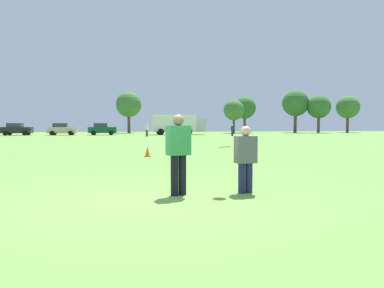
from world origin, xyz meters
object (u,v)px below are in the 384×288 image
player_defender (246,156)px  bystander_sideline_watcher (147,129)px  parked_car_near_left (17,129)px  bystander_far_jogger (232,129)px  player_thrower (178,150)px  box_truck (178,124)px  traffic_cone (148,152)px  parked_car_mid_left (62,129)px  parked_car_center (102,129)px  frisbee (224,147)px

player_defender → bystander_sideline_watcher: (-0.82, 38.92, 0.15)m
parked_car_near_left → bystander_sideline_watcher: parked_car_near_left is taller
parked_car_near_left → bystander_far_jogger: (31.20, -7.32, -0.00)m
player_thrower → box_truck: (5.77, 46.61, 0.81)m
traffic_cone → parked_car_mid_left: bearing=107.0°
player_defender → box_truck: bearing=84.7°
parked_car_mid_left → parked_car_near_left: bearing=178.1°
player_defender → bystander_far_jogger: 41.28m
bystander_sideline_watcher → parked_car_center: bearing=131.2°
traffic_cone → parked_car_near_left: size_ratio=0.11×
parked_car_near_left → parked_car_center: (12.46, -0.60, 0.00)m
player_defender → parked_car_center: parked_car_center is taller
player_thrower → bystander_sideline_watcher: bystander_sideline_watcher is taller
traffic_cone → parked_car_center: size_ratio=0.11×
player_thrower → parked_car_center: parked_car_center is taller
player_defender → parked_car_center: size_ratio=0.34×
player_thrower → traffic_cone: player_thrower is taller
bystander_far_jogger → player_thrower: bearing=-107.9°
bystander_sideline_watcher → parked_car_mid_left: bearing=147.8°
player_defender → parked_car_near_left: 51.03m
player_defender → box_truck: size_ratio=0.17×
frisbee → bystander_far_jogger: (11.85, 39.81, -0.08)m
frisbee → parked_car_center: parked_car_center is taller
parked_car_center → bystander_sideline_watcher: 9.97m
box_truck → bystander_far_jogger: size_ratio=5.26×
parked_car_center → bystander_far_jogger: parked_car_center is taller
frisbee → traffic_cone: (-1.28, 8.97, -0.77)m
frisbee → parked_car_mid_left: 48.64m
player_thrower → traffic_cone: 8.90m
player_defender → parked_car_center: 47.00m
player_thrower → bystander_far_jogger: player_thrower is taller
traffic_cone → box_truck: 38.26m
parked_car_mid_left → bystander_sideline_watcher: 14.81m
box_truck → bystander_sideline_watcher: (-5.15, -7.68, -0.80)m
parked_car_mid_left → parked_car_center: size_ratio=1.00×
frisbee → bystander_far_jogger: size_ratio=0.17×
player_thrower → bystander_sideline_watcher: 38.93m
frisbee → box_truck: 46.96m
parked_car_mid_left → bystander_far_jogger: 25.71m
parked_car_center → box_truck: 11.74m
parked_car_near_left → parked_car_center: size_ratio=1.00×
frisbee → bystander_far_jogger: bystander_far_jogger is taller
box_truck → player_thrower: bearing=-97.1°
player_defender → bystander_far_jogger: size_ratio=0.88×
traffic_cone → box_truck: box_truck is taller
parked_car_center → bystander_sideline_watcher: size_ratio=2.53×
parked_car_mid_left → parked_car_center: bearing=-3.7°
traffic_cone → bystander_far_jogger: size_ratio=0.29×
frisbee → parked_car_mid_left: bearing=105.3°
player_defender → bystander_far_jogger: (11.35, 39.69, 0.12)m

